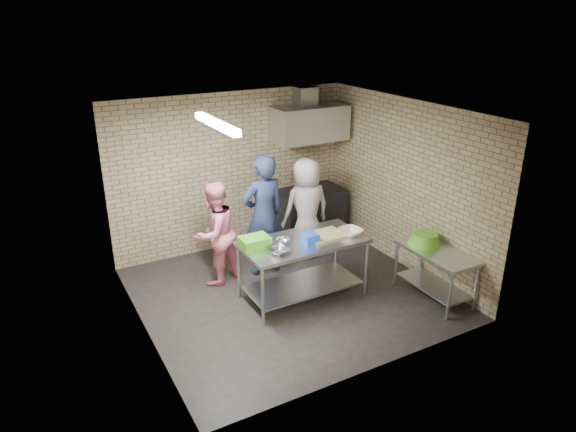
% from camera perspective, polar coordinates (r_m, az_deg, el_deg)
% --- Properties ---
extents(floor, '(4.20, 4.20, 0.00)m').
position_cam_1_polar(floor, '(7.80, 0.07, -8.48)').
color(floor, black).
rests_on(floor, ground).
extents(ceiling, '(4.20, 4.20, 0.00)m').
position_cam_1_polar(ceiling, '(6.84, 0.08, 11.42)').
color(ceiling, black).
rests_on(ceiling, ground).
extents(back_wall, '(4.20, 0.06, 2.70)m').
position_cam_1_polar(back_wall, '(8.92, -6.19, 4.85)').
color(back_wall, tan).
rests_on(back_wall, ground).
extents(front_wall, '(4.20, 0.06, 2.70)m').
position_cam_1_polar(front_wall, '(5.70, 9.92, -5.54)').
color(front_wall, tan).
rests_on(front_wall, ground).
extents(left_wall, '(0.06, 4.00, 2.70)m').
position_cam_1_polar(left_wall, '(6.53, -16.27, -2.42)').
color(left_wall, tan).
rests_on(left_wall, ground).
extents(right_wall, '(0.06, 4.00, 2.70)m').
position_cam_1_polar(right_wall, '(8.37, 12.77, 3.29)').
color(right_wall, tan).
rests_on(right_wall, ground).
extents(prep_table, '(1.78, 0.89, 0.89)m').
position_cam_1_polar(prep_table, '(7.53, 1.65, -5.79)').
color(prep_table, silver).
rests_on(prep_table, floor).
extents(side_counter, '(0.60, 1.20, 0.75)m').
position_cam_1_polar(side_counter, '(7.83, 15.78, -6.14)').
color(side_counter, silver).
rests_on(side_counter, floor).
extents(stove, '(1.20, 0.70, 0.90)m').
position_cam_1_polar(stove, '(9.50, 2.37, 0.29)').
color(stove, black).
rests_on(stove, floor).
extents(range_hood, '(1.30, 0.60, 0.60)m').
position_cam_1_polar(range_hood, '(9.07, 2.37, 10.14)').
color(range_hood, silver).
rests_on(range_hood, back_wall).
extents(hood_duct, '(0.35, 0.30, 0.30)m').
position_cam_1_polar(hood_duct, '(9.11, 1.91, 13.08)').
color(hood_duct, '#A5A8AD').
rests_on(hood_duct, back_wall).
extents(wall_shelf, '(0.80, 0.20, 0.04)m').
position_cam_1_polar(wall_shelf, '(9.42, 3.33, 9.44)').
color(wall_shelf, '#3F2B19').
rests_on(wall_shelf, back_wall).
extents(fluorescent_fixture, '(0.10, 1.25, 0.08)m').
position_cam_1_polar(fluorescent_fixture, '(6.44, -7.85, 10.01)').
color(fluorescent_fixture, white).
rests_on(fluorescent_fixture, ceiling).
extents(green_crate, '(0.40, 0.30, 0.16)m').
position_cam_1_polar(green_crate, '(7.10, -3.68, -2.91)').
color(green_crate, '#3F981C').
rests_on(green_crate, prep_table).
extents(blue_tub, '(0.20, 0.20, 0.13)m').
position_cam_1_polar(blue_tub, '(7.25, 2.43, -2.45)').
color(blue_tub, blue).
rests_on(blue_tub, prep_table).
extents(cutting_board, '(0.54, 0.42, 0.03)m').
position_cam_1_polar(cutting_board, '(7.48, 4.07, -2.12)').
color(cutting_board, tan).
rests_on(cutting_board, prep_table).
extents(mixing_bowl_a, '(0.32, 0.32, 0.07)m').
position_cam_1_polar(mixing_bowl_a, '(6.94, -1.04, -3.89)').
color(mixing_bowl_a, '#B1B2B8').
rests_on(mixing_bowl_a, prep_table).
extents(mixing_bowl_b, '(0.24, 0.24, 0.07)m').
position_cam_1_polar(mixing_bowl_b, '(7.23, -0.57, -2.80)').
color(mixing_bowl_b, '#B7B9BE').
rests_on(mixing_bowl_b, prep_table).
extents(ceramic_bowl, '(0.39, 0.39, 0.08)m').
position_cam_1_polar(ceramic_bowl, '(7.56, 6.85, -1.75)').
color(ceramic_bowl, beige).
rests_on(ceramic_bowl, prep_table).
extents(green_basin, '(0.46, 0.46, 0.17)m').
position_cam_1_polar(green_basin, '(7.77, 14.76, -2.45)').
color(green_basin, '#59C626').
rests_on(green_basin, side_counter).
extents(bottle_red, '(0.07, 0.07, 0.18)m').
position_cam_1_polar(bottle_red, '(9.27, 2.01, 9.96)').
color(bottle_red, '#B22619').
rests_on(bottle_red, wall_shelf).
extents(bottle_green, '(0.06, 0.06, 0.15)m').
position_cam_1_polar(bottle_green, '(9.48, 4.12, 10.09)').
color(bottle_green, green).
rests_on(bottle_green, wall_shelf).
extents(man_navy, '(0.72, 0.49, 1.93)m').
position_cam_1_polar(man_navy, '(8.02, -2.71, 0.06)').
color(man_navy, '#151B36').
rests_on(man_navy, floor).
extents(woman_pink, '(0.96, 0.88, 1.60)m').
position_cam_1_polar(woman_pink, '(7.86, -8.05, -1.91)').
color(woman_pink, pink).
rests_on(woman_pink, floor).
extents(woman_white, '(0.86, 0.58, 1.70)m').
position_cam_1_polar(woman_white, '(8.63, 2.03, 0.88)').
color(woman_white, silver).
rests_on(woman_white, floor).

